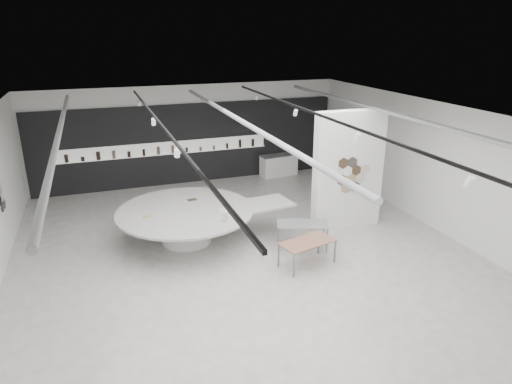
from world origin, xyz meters
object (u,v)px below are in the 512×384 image
object	(u,v)px
partition_column	(348,171)
display_island	(189,220)
sample_table_wood	(307,243)
sample_table_stone	(302,225)
kitchen_counter	(279,165)

from	to	relation	value
partition_column	display_island	xyz separation A→B (m)	(-4.72, 0.61, -1.16)
sample_table_wood	sample_table_stone	size ratio (longest dim) A/B	1.01
partition_column	sample_table_stone	bearing A→B (deg)	-155.99
kitchen_counter	partition_column	bearing A→B (deg)	-97.34
partition_column	kitchen_counter	xyz separation A→B (m)	(0.06, 5.52, -1.36)
sample_table_stone	kitchen_counter	size ratio (longest dim) A/B	0.96
partition_column	kitchen_counter	bearing A→B (deg)	89.38
sample_table_wood	sample_table_stone	world-z (taller)	sample_table_stone
display_island	sample_table_stone	distance (m)	3.22
kitchen_counter	sample_table_wood	bearing A→B (deg)	-113.58
display_island	kitchen_counter	distance (m)	6.86
sample_table_wood	kitchen_counter	xyz separation A→B (m)	(2.22, 7.33, -0.18)
partition_column	display_island	bearing A→B (deg)	172.69
partition_column	sample_table_wood	xyz separation A→B (m)	(-2.16, -1.80, -1.18)
partition_column	sample_table_wood	size ratio (longest dim) A/B	2.32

